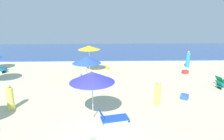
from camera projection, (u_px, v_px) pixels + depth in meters
name	position (u px, v px, depth m)	size (l,w,h in m)	color
ocean	(104.00, 50.00, 30.08)	(60.00, 13.92, 0.12)	#304F8C
lounge_chair_0_0	(223.00, 81.00, 15.41)	(1.45, 1.01, 0.76)	silver
lounge_chair_0_1	(224.00, 86.00, 14.64)	(1.38, 0.85, 0.65)	silver
lounge_chair_1_1	(0.00, 70.00, 18.86)	(1.36, 1.18, 0.69)	silver
umbrella_2	(92.00, 77.00, 9.95)	(2.31, 2.31, 2.54)	silver
lounge_chair_2_0	(113.00, 118.00, 9.97)	(1.58, 0.94, 0.73)	silver
umbrella_3	(89.00, 48.00, 18.09)	(2.03, 2.03, 2.57)	silver
umbrella_6	(87.00, 60.00, 14.00)	(2.04, 2.04, 2.46)	silver
lounge_chair_6_0	(88.00, 80.00, 16.02)	(1.42, 0.63, 0.72)	silver
beachgoer_1	(158.00, 93.00, 11.92)	(0.48, 0.48, 1.56)	#E4DD5F
beachgoer_2	(188.00, 60.00, 20.49)	(0.43, 0.43, 1.71)	#2D94D6
beachgoer_3	(10.00, 98.00, 11.33)	(0.55, 0.55, 1.50)	#F8E464
cooler_box_0	(185.00, 97.00, 12.84)	(0.45, 0.36, 0.34)	#3259B4
cooler_box_1	(185.00, 72.00, 18.45)	(0.52, 0.38, 0.32)	red
beach_ball_2	(107.00, 67.00, 20.02)	(0.33, 0.33, 0.33)	yellow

